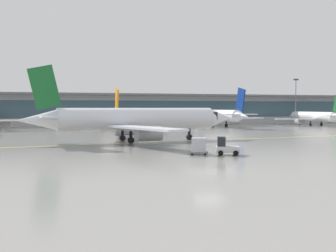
# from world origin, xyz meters

# --- Properties ---
(ground_plane) EXTENTS (400.00, 400.00, 0.00)m
(ground_plane) POSITION_xyz_m (0.00, 0.00, 0.00)
(ground_plane) COLOR gray
(taxiway_centreline_stripe) EXTENTS (109.40, 12.16, 0.01)m
(taxiway_centreline_stripe) POSITION_xyz_m (0.17, 27.70, 0.00)
(taxiway_centreline_stripe) COLOR yellow
(taxiway_centreline_stripe) RESTS_ON ground_plane
(terminal_concourse) EXTENTS (196.87, 11.00, 9.60)m
(terminal_concourse) POSITION_xyz_m (0.00, 87.82, 4.92)
(terminal_concourse) COLOR #B2B7BC
(terminal_concourse) RESTS_ON ground_plane
(gate_airplane_2) EXTENTS (28.30, 30.34, 10.08)m
(gate_airplane_2) POSITION_xyz_m (0.83, 70.27, 3.02)
(gate_airplane_2) COLOR white
(gate_airplane_2) RESTS_ON ground_plane
(gate_airplane_3) EXTENTS (29.19, 31.49, 10.42)m
(gate_airplane_3) POSITION_xyz_m (30.66, 69.03, 3.13)
(gate_airplane_3) COLOR silver
(gate_airplane_3) RESTS_ON ground_plane
(gate_airplane_4) EXTENTS (25.29, 27.18, 9.01)m
(gate_airplane_4) POSITION_xyz_m (61.39, 67.97, 2.70)
(gate_airplane_4) COLOR white
(gate_airplane_4) RESTS_ON ground_plane
(taxiing_regional_jet) EXTENTS (35.23, 32.57, 11.67)m
(taxiing_regional_jet) POSITION_xyz_m (-0.28, 29.65, 3.50)
(taxiing_regional_jet) COLOR silver
(taxiing_regional_jet) RESTS_ON ground_plane
(baggage_tug) EXTENTS (2.93, 2.35, 2.10)m
(baggage_tug) POSITION_xyz_m (6.21, 10.04, 0.89)
(baggage_tug) COLOR silver
(baggage_tug) RESTS_ON ground_plane
(cargo_dolly_lead) EXTENTS (2.54, 2.25, 1.94)m
(cargo_dolly_lead) POSITION_xyz_m (3.30, 11.18, 1.05)
(cargo_dolly_lead) COLOR #595B60
(cargo_dolly_lead) RESTS_ON ground_plane
(apron_light_mast_1) EXTENTS (1.80, 0.36, 14.99)m
(apron_light_mast_1) POSITION_xyz_m (64.55, 81.67, 8.19)
(apron_light_mast_1) COLOR gray
(apron_light_mast_1) RESTS_ON ground_plane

